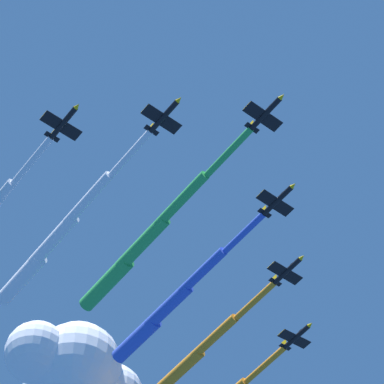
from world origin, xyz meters
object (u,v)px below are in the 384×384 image
jet_port_inner (169,307)px  jet_starboard_inner (53,241)px  jet_lead (142,244)px  jet_port_mid (180,371)px

jet_port_inner → jet_starboard_inner: size_ratio=0.94×
jet_lead → jet_starboard_inner: jet_starboard_inner is taller
jet_starboard_inner → jet_port_inner: bearing=166.4°
jet_lead → jet_port_inner: (-15.84, -7.17, -1.23)m
jet_lead → jet_starboard_inner: size_ratio=1.03×
jet_starboard_inner → jet_lead: bearing=132.6°
jet_lead → jet_starboard_inner: (13.01, -14.14, 1.20)m
jet_port_inner → jet_port_mid: jet_port_mid is taller
jet_port_mid → jet_port_inner: bearing=36.2°
jet_lead → jet_port_inner: 17.43m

